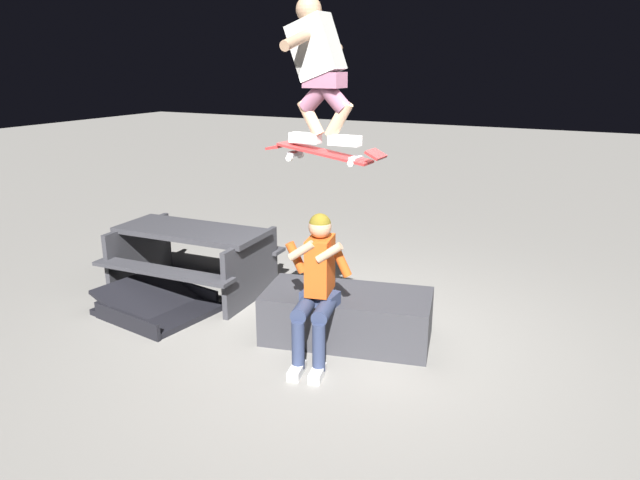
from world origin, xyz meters
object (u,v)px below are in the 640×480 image
Objects in this scene: ledge_box_main at (347,316)px; kicker_ramp at (158,307)px; skateboard at (325,153)px; person_sitting_on_ledge at (317,282)px; picnic_table_back at (192,250)px; skater_airborne at (318,65)px.

ledge_box_main is 2.07m from kicker_ramp.
ledge_box_main is at bearing -95.88° from skateboard.
person_sitting_on_ledge reaches higher than picnic_table_back.
ledge_box_main is 1.65m from skateboard.
picnic_table_back reaches higher than ledge_box_main.
skater_airborne reaches higher than skateboard.
skateboard reaches higher than person_sitting_on_ledge.
kicker_ramp is at bearing -3.55° from person_sitting_on_ledge.
person_sitting_on_ledge is at bearing 101.32° from skater_airborne.
ledge_box_main is 0.67m from person_sitting_on_ledge.
ledge_box_main is at bearing -170.85° from kicker_ramp.
person_sitting_on_ledge is at bearing 158.62° from picnic_table_back.
skater_airborne reaches higher than ledge_box_main.
picnic_table_back is at bearing -20.29° from skater_airborne.
person_sitting_on_ledge is 1.09× the size of kicker_ramp.
ledge_box_main is 2.13m from picnic_table_back.
skater_airborne is (0.10, 0.40, 2.29)m from ledge_box_main.
person_sitting_on_ledge is 2.06m from kicker_ramp.
ledge_box_main is 2.32m from skater_airborne.
kicker_ramp is at bearing -2.17° from skateboard.
person_sitting_on_ledge is 1.17× the size of skater_airborne.
skateboard reaches higher than kicker_ramp.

